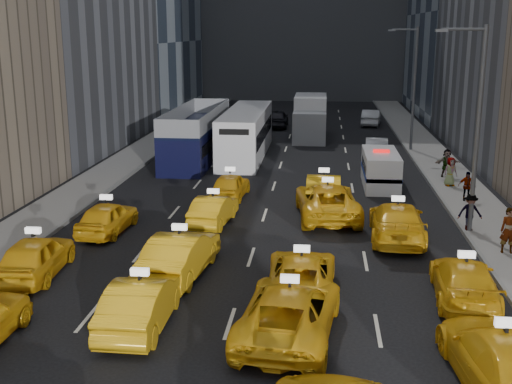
# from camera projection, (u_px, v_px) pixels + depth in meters

# --- Properties ---
(ground) EXTENTS (160.00, 160.00, 0.00)m
(ground) POSITION_uv_depth(u_px,v_px,m) (220.00, 355.00, 17.80)
(ground) COLOR black
(ground) RESTS_ON ground
(sidewalk_west) EXTENTS (3.00, 90.00, 0.15)m
(sidewalk_west) POSITION_uv_depth(u_px,v_px,m) (123.00, 164.00, 42.94)
(sidewalk_west) COLOR gray
(sidewalk_west) RESTS_ON ground
(sidewalk_east) EXTENTS (3.00, 90.00, 0.15)m
(sidewalk_east) POSITION_uv_depth(u_px,v_px,m) (444.00, 171.00, 40.85)
(sidewalk_east) COLOR gray
(sidewalk_east) RESTS_ON ground
(curb_west) EXTENTS (0.15, 90.00, 0.18)m
(curb_west) POSITION_uv_depth(u_px,v_px,m) (144.00, 164.00, 42.79)
(curb_west) COLOR slate
(curb_west) RESTS_ON ground
(curb_east) EXTENTS (0.15, 90.00, 0.18)m
(curb_east) POSITION_uv_depth(u_px,v_px,m) (421.00, 170.00, 40.99)
(curb_east) COLOR slate
(curb_east) RESTS_ON ground
(streetlight_near) EXTENTS (2.15, 0.22, 9.00)m
(streetlight_near) POSITION_uv_depth(u_px,v_px,m) (476.00, 123.00, 27.26)
(streetlight_near) COLOR #595B60
(streetlight_near) RESTS_ON ground
(streetlight_far) EXTENTS (2.15, 0.22, 9.00)m
(streetlight_far) POSITION_uv_depth(u_px,v_px,m) (413.00, 85.00, 46.54)
(streetlight_far) COLOR #595B60
(streetlight_far) RESTS_ON ground
(taxi_5) EXTENTS (1.64, 4.65, 1.53)m
(taxi_5) POSITION_uv_depth(u_px,v_px,m) (141.00, 302.00, 19.40)
(taxi_5) COLOR #EAA913
(taxi_5) RESTS_ON ground
(taxi_6) EXTENTS (3.22, 5.92, 1.58)m
(taxi_6) POSITION_uv_depth(u_px,v_px,m) (289.00, 311.00, 18.75)
(taxi_6) COLOR #EAA913
(taxi_6) RESTS_ON ground
(taxi_7) EXTENTS (2.70, 5.64, 1.59)m
(taxi_7) POSITION_uv_depth(u_px,v_px,m) (502.00, 360.00, 15.95)
(taxi_7) COLOR #EAA913
(taxi_7) RESTS_ON ground
(taxi_8) EXTENTS (2.11, 4.62, 1.54)m
(taxi_8) POSITION_uv_depth(u_px,v_px,m) (35.00, 256.00, 23.34)
(taxi_8) COLOR #EAA913
(taxi_8) RESTS_ON ground
(taxi_9) EXTENTS (2.25, 5.10, 1.63)m
(taxi_9) POSITION_uv_depth(u_px,v_px,m) (180.00, 254.00, 23.45)
(taxi_9) COLOR #EAA913
(taxi_9) RESTS_ON ground
(taxi_10) EXTENTS (2.31, 4.99, 1.39)m
(taxi_10) POSITION_uv_depth(u_px,v_px,m) (301.00, 274.00, 21.84)
(taxi_10) COLOR #EAA913
(taxi_10) RESTS_ON ground
(taxi_11) EXTENTS (2.32, 4.98, 1.41)m
(taxi_11) POSITION_uv_depth(u_px,v_px,m) (464.00, 281.00, 21.23)
(taxi_11) COLOR #EAA913
(taxi_11) RESTS_ON ground
(taxi_12) EXTENTS (1.96, 4.28, 1.42)m
(taxi_12) POSITION_uv_depth(u_px,v_px,m) (107.00, 217.00, 28.39)
(taxi_12) COLOR #EAA913
(taxi_12) RESTS_ON ground
(taxi_13) EXTENTS (1.86, 4.23, 1.35)m
(taxi_13) POSITION_uv_depth(u_px,v_px,m) (214.00, 210.00, 29.72)
(taxi_13) COLOR #EAA913
(taxi_13) RESTS_ON ground
(taxi_14) EXTENTS (3.35, 6.22, 1.66)m
(taxi_14) POSITION_uv_depth(u_px,v_px,m) (327.00, 201.00, 30.67)
(taxi_14) COLOR #EAA913
(taxi_14) RESTS_ON ground
(taxi_15) EXTENTS (2.47, 5.61, 1.60)m
(taxi_15) POSITION_uv_depth(u_px,v_px,m) (397.00, 222.00, 27.46)
(taxi_15) COLOR #EAA913
(taxi_15) RESTS_ON ground
(taxi_16) EXTENTS (1.90, 4.12, 1.37)m
(taxi_16) POSITION_uv_depth(u_px,v_px,m) (230.00, 185.00, 34.33)
(taxi_16) COLOR #EAA913
(taxi_16) RESTS_ON ground
(taxi_17) EXTENTS (1.76, 4.90, 1.61)m
(taxi_17) POSITION_uv_depth(u_px,v_px,m) (324.00, 190.00, 32.96)
(taxi_17) COLOR #EAA913
(taxi_17) RESTS_ON ground
(nypd_van) EXTENTS (2.24, 5.10, 2.14)m
(nypd_van) POSITION_uv_depth(u_px,v_px,m) (380.00, 170.00, 36.83)
(nypd_van) COLOR white
(nypd_van) RESTS_ON ground
(double_decker) EXTENTS (3.71, 12.39, 3.55)m
(double_decker) POSITION_uv_depth(u_px,v_px,m) (197.00, 134.00, 44.33)
(double_decker) COLOR black
(double_decker) RESTS_ON ground
(city_bus) EXTENTS (2.87, 12.77, 3.29)m
(city_bus) POSITION_uv_depth(u_px,v_px,m) (246.00, 133.00, 45.66)
(city_bus) COLOR silver
(city_bus) RESTS_ON ground
(box_truck) EXTENTS (3.22, 7.79, 3.48)m
(box_truck) POSITION_uv_depth(u_px,v_px,m) (310.00, 118.00, 53.03)
(box_truck) COLOR silver
(box_truck) RESTS_ON ground
(misc_car_0) EXTENTS (1.82, 4.46, 1.44)m
(misc_car_0) POSITION_uv_depth(u_px,v_px,m) (376.00, 148.00, 45.23)
(misc_car_0) COLOR #ADB0B5
(misc_car_0) RESTS_ON ground
(misc_car_1) EXTENTS (2.85, 5.47, 1.47)m
(misc_car_1) POSITION_uv_depth(u_px,v_px,m) (226.00, 124.00, 56.43)
(misc_car_1) COLOR black
(misc_car_1) RESTS_ON ground
(misc_car_2) EXTENTS (2.00, 4.76, 1.37)m
(misc_car_2) POSITION_uv_depth(u_px,v_px,m) (309.00, 117.00, 61.26)
(misc_car_2) COLOR slate
(misc_car_2) RESTS_ON ground
(misc_car_3) EXTENTS (1.99, 4.89, 1.66)m
(misc_car_3) POSITION_uv_depth(u_px,v_px,m) (277.00, 119.00, 59.21)
(misc_car_3) COLOR black
(misc_car_3) RESTS_ON ground
(misc_car_4) EXTENTS (2.14, 4.73, 1.51)m
(misc_car_4) POSITION_uv_depth(u_px,v_px,m) (371.00, 117.00, 60.59)
(misc_car_4) COLOR #ADB0B5
(misc_car_4) RESTS_ON ground
(pedestrian_0) EXTENTS (0.70, 0.49, 1.84)m
(pedestrian_0) POSITION_uv_depth(u_px,v_px,m) (509.00, 231.00, 25.34)
(pedestrian_0) COLOR gray
(pedestrian_0) RESTS_ON sidewalk_east
(pedestrian_2) EXTENTS (1.09, 0.50, 1.65)m
(pedestrian_2) POSITION_uv_depth(u_px,v_px,m) (470.00, 212.00, 28.25)
(pedestrian_2) COLOR gray
(pedestrian_2) RESTS_ON sidewalk_east
(pedestrian_3) EXTENTS (0.90, 0.41, 1.53)m
(pedestrian_3) POSITION_uv_depth(u_px,v_px,m) (467.00, 186.00, 33.23)
(pedestrian_3) COLOR gray
(pedestrian_3) RESTS_ON sidewalk_east
(pedestrian_4) EXTENTS (0.91, 0.70, 1.65)m
(pedestrian_4) POSITION_uv_depth(u_px,v_px,m) (450.00, 171.00, 36.37)
(pedestrian_4) COLOR gray
(pedestrian_4) RESTS_ON sidewalk_east
(pedestrian_5) EXTENTS (1.62, 0.81, 1.68)m
(pedestrian_5) POSITION_uv_depth(u_px,v_px,m) (447.00, 163.00, 38.62)
(pedestrian_5) COLOR gray
(pedestrian_5) RESTS_ON sidewalk_east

